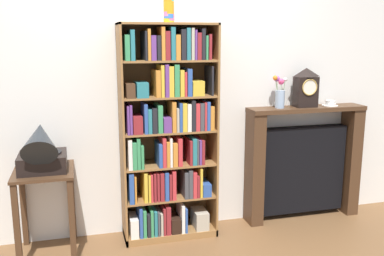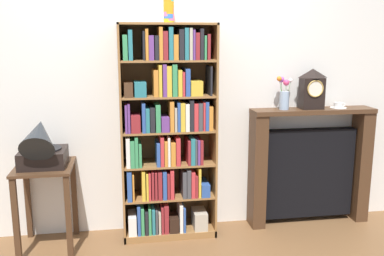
# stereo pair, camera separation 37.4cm
# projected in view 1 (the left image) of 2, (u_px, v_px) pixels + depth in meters

# --- Properties ---
(ground_plane) EXTENTS (8.01, 6.40, 0.02)m
(ground_plane) POSITION_uv_depth(u_px,v_px,m) (173.00, 241.00, 3.77)
(ground_plane) COLOR brown
(wall_back) EXTENTS (5.01, 0.08, 2.65)m
(wall_back) POSITION_uv_depth(u_px,v_px,m) (180.00, 84.00, 3.85)
(wall_back) COLOR silver
(wall_back) RESTS_ON ground
(bookshelf) EXTENTS (0.81, 0.33, 1.85)m
(bookshelf) POSITION_uv_depth(u_px,v_px,m) (168.00, 137.00, 3.69)
(bookshelf) COLOR olive
(bookshelf) RESTS_ON ground
(cup_stack) EXTENTS (0.09, 0.09, 0.28)m
(cup_stack) POSITION_uv_depth(u_px,v_px,m) (169.00, 5.00, 3.51)
(cup_stack) COLOR yellow
(cup_stack) RESTS_ON bookshelf
(side_table_left) EXTENTS (0.46, 0.51, 0.71)m
(side_table_left) POSITION_uv_depth(u_px,v_px,m) (45.00, 193.00, 3.43)
(side_table_left) COLOR #472D1C
(side_table_left) RESTS_ON ground
(gramophone) EXTENTS (0.36, 0.49, 0.47)m
(gramophone) POSITION_uv_depth(u_px,v_px,m) (41.00, 149.00, 3.29)
(gramophone) COLOR black
(gramophone) RESTS_ON side_table_left
(fireplace_mantel) EXTENTS (1.14, 0.23, 1.10)m
(fireplace_mantel) POSITION_uv_depth(u_px,v_px,m) (303.00, 164.00, 4.18)
(fireplace_mantel) COLOR #472D1C
(fireplace_mantel) RESTS_ON ground
(mantel_clock) EXTENTS (0.20, 0.15, 0.36)m
(mantel_clock) POSITION_uv_depth(u_px,v_px,m) (306.00, 88.00, 4.00)
(mantel_clock) COLOR black
(mantel_clock) RESTS_ON fireplace_mantel
(flower_vase) EXTENTS (0.17, 0.11, 0.30)m
(flower_vase) POSITION_uv_depth(u_px,v_px,m) (280.00, 94.00, 3.96)
(flower_vase) COLOR #99B2D1
(flower_vase) RESTS_ON fireplace_mantel
(teacup_with_saucer) EXTENTS (0.15, 0.15, 0.05)m
(teacup_with_saucer) POSITION_uv_depth(u_px,v_px,m) (330.00, 104.00, 4.10)
(teacup_with_saucer) COLOR white
(teacup_with_saucer) RESTS_ON fireplace_mantel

